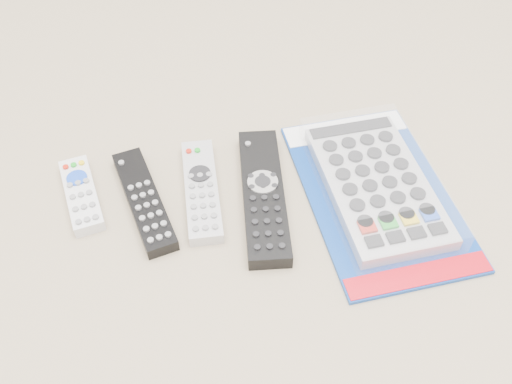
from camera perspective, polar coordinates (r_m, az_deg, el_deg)
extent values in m
plane|color=gray|center=(0.85, -2.30, -0.59)|extent=(5.00, 5.00, 0.00)
cube|color=silver|center=(0.87, -17.05, -0.26)|extent=(0.07, 0.15, 0.02)
cylinder|color=blue|center=(0.88, -17.48, 1.37)|extent=(0.03, 0.03, 0.00)
cube|color=black|center=(0.85, -11.15, -0.78)|extent=(0.08, 0.20, 0.02)
cube|color=#B4B4B8|center=(0.85, -5.47, 0.22)|extent=(0.06, 0.19, 0.02)
cylinder|color=black|center=(0.85, -5.64, 1.85)|extent=(0.03, 0.03, 0.00)
cube|color=black|center=(0.83, 0.73, -0.23)|extent=(0.09, 0.25, 0.02)
cylinder|color=silver|center=(0.83, 0.67, 1.01)|extent=(0.05, 0.05, 0.00)
cube|color=navy|center=(0.86, 11.93, -0.16)|extent=(0.22, 0.34, 0.01)
cube|color=white|center=(0.95, 8.88, 6.27)|extent=(0.20, 0.05, 0.00)
cube|color=#B90D1A|center=(0.78, 15.94, -7.99)|extent=(0.20, 0.04, 0.00)
cube|color=#B4B4B8|center=(0.86, 11.95, 0.67)|extent=(0.15, 0.26, 0.02)
cube|color=white|center=(0.85, 12.04, 1.08)|extent=(0.17, 0.28, 0.04)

